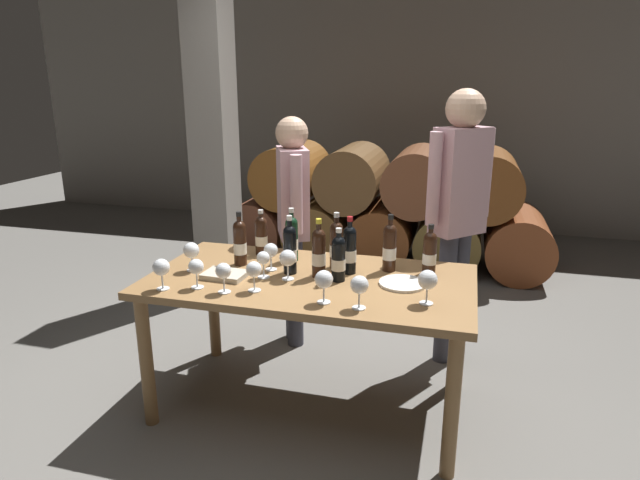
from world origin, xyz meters
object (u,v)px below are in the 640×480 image
Objects in this scene: wine_glass_2 at (196,268)px; serving_plate at (403,283)px; wine_glass_8 at (428,280)px; taster_seated_left at (293,213)px; dining_table at (310,294)px; wine_glass_4 at (191,251)px; wine_glass_0 at (223,272)px; wine_bottle_1 at (338,258)px; wine_bottle_8 at (336,244)px; wine_bottle_2 at (430,253)px; wine_bottle_9 at (290,249)px; wine_bottle_5 at (390,247)px; wine_bottle_4 at (261,235)px; wine_glass_5 at (271,251)px; wine_glass_3 at (254,270)px; tasting_notebook at (225,275)px; wine_glass_7 at (359,286)px; wine_glass_1 at (288,259)px; wine_bottle_6 at (350,249)px; wine_glass_10 at (263,259)px; wine_bottle_3 at (240,242)px; sommelier_presenting at (459,203)px; wine_glass_9 at (161,268)px; wine_bottle_0 at (292,238)px; wine_bottle_7 at (319,252)px.

serving_plate is at bearing 17.61° from wine_glass_2.
wine_glass_8 is 0.11× the size of taster_seated_left.
wine_glass_4 is (-0.65, -0.06, 0.20)m from dining_table.
wine_glass_0 is 0.39m from wine_glass_4.
wine_bottle_8 is (-0.06, 0.20, 0.01)m from wine_bottle_1.
wine_bottle_1 is 1.71× the size of wine_glass_8.
wine_bottle_9 reaches higher than wine_bottle_2.
wine_bottle_5 is (0.23, 0.22, 0.01)m from wine_bottle_1.
wine_bottle_8 is 0.79m from wine_glass_4.
wine_glass_5 is at bearing -58.66° from wine_bottle_4.
wine_glass_0 is at bearing -91.24° from taster_seated_left.
wine_glass_8 reaches higher than wine_glass_3.
wine_glass_8 is at bearing 4.98° from wine_glass_2.
dining_table is 0.46m from tasting_notebook.
wine_bottle_5 is 0.47m from wine_glass_8.
tasting_notebook is at bearing 148.21° from wine_glass_3.
serving_plate is at bearing 66.02° from wine_glass_7.
wine_bottle_1 is at bearing 10.94° from wine_glass_1.
taster_seated_left is at bearing 88.76° from wine_glass_0.
wine_glass_3 is (-0.40, -0.38, -0.03)m from wine_bottle_6.
wine_glass_10 is (-0.33, -0.25, -0.03)m from wine_bottle_8.
wine_bottle_6 is at bearing -17.49° from wine_bottle_4.
wine_glass_1 and wine_glass_4 have the same top height.
wine_glass_0 is at bearing -156.99° from wine_glass_3.
sommelier_presenting is at bearing 29.21° from wine_bottle_3.
wine_bottle_1 is 0.63m from wine_bottle_4.
wine_glass_8 is at bearing 7.01° from wine_glass_0.
wine_glass_9 is at bearing -131.20° from tasting_notebook.
wine_glass_8 is at bearing -1.71° from tasting_notebook.
wine_glass_8 is (0.44, -0.32, -0.02)m from wine_bottle_6.
wine_bottle_4 is 0.78m from wine_bottle_5.
wine_glass_0 is 0.23m from tasting_notebook.
wine_bottle_3 is at bearing 92.86° from tasting_notebook.
sommelier_presenting is (0.63, 0.56, 0.15)m from wine_bottle_8.
wine_bottle_8 reaches higher than wine_glass_1.
wine_glass_3 is at bearing -118.62° from wine_glass_1.
wine_glass_8 is (1.27, -0.13, 0.00)m from wine_glass_4.
sommelier_presenting reaches higher than dining_table.
wine_bottle_2 is at bearing 29.42° from wine_glass_0.
wine_glass_10 is at bearing -155.46° from wine_bottle_5.
taster_seated_left is (-0.42, 0.53, 0.03)m from wine_bottle_8.
wine_glass_7 is (0.43, -0.27, -0.00)m from wine_glass_1.
wine_bottle_0 is 0.63m from wine_glass_2.
wine_bottle_7 is 2.08× the size of wine_glass_2.
wine_bottle_5 is 1.07m from wine_glass_4.
wine_bottle_7 reaches higher than wine_glass_9.
wine_glass_9 is 0.51m from wine_glass_10.
wine_glass_4 is at bearing 87.66° from wine_glass_9.
wine_glass_10 is at bearing 97.12° from wine_glass_3.
sommelier_presenting is at bearing 52.92° from wine_bottle_1.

